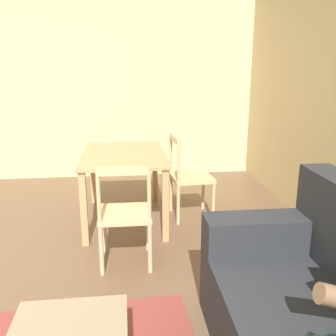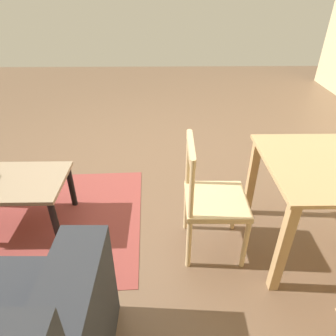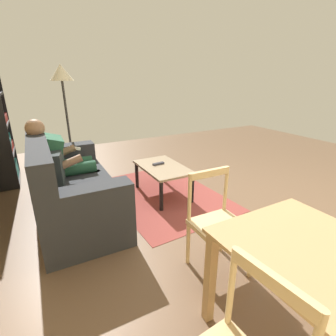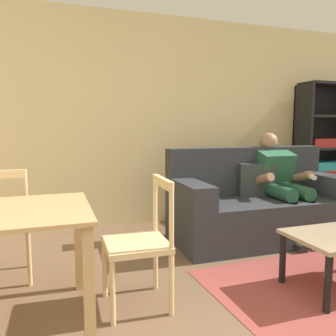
% 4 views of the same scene
% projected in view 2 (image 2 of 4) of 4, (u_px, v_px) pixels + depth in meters
% --- Properties ---
extents(ground_plane, '(8.54, 8.54, 0.00)m').
position_uv_depth(ground_plane, '(143.00, 166.00, 3.27)').
color(ground_plane, brown).
extents(coffee_table, '(0.88, 0.54, 0.43)m').
position_uv_depth(coffee_table, '(8.00, 187.00, 2.32)').
color(coffee_table, gray).
rests_on(coffee_table, ground_plane).
extents(dining_chair_facing_couch, '(0.43, 0.43, 0.88)m').
position_uv_depth(dining_chair_facing_couch, '(212.00, 200.00, 2.07)').
color(dining_chair_facing_couch, '#D1B27F').
rests_on(dining_chair_facing_couch, ground_plane).
extents(area_rug, '(2.06, 1.49, 0.01)m').
position_uv_depth(area_rug, '(20.00, 222.00, 2.51)').
color(area_rug, brown).
rests_on(area_rug, ground_plane).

